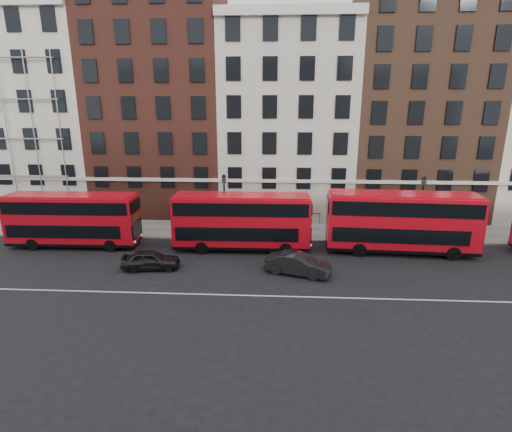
# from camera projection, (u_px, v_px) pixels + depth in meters

# --- Properties ---
(ground) EXTENTS (120.00, 120.00, 0.00)m
(ground) POSITION_uv_depth(u_px,v_px,m) (289.00, 282.00, 25.85)
(ground) COLOR black
(ground) RESTS_ON ground
(pavement) EXTENTS (80.00, 5.00, 0.15)m
(pavement) POSITION_uv_depth(u_px,v_px,m) (286.00, 231.00, 35.91)
(pavement) COLOR gray
(pavement) RESTS_ON ground
(kerb) EXTENTS (80.00, 0.30, 0.16)m
(kerb) POSITION_uv_depth(u_px,v_px,m) (286.00, 240.00, 33.51)
(kerb) COLOR gray
(kerb) RESTS_ON ground
(road_centre_line) EXTENTS (70.00, 0.12, 0.01)m
(road_centre_line) POSITION_uv_depth(u_px,v_px,m) (289.00, 296.00, 23.93)
(road_centre_line) COLOR white
(road_centre_line) RESTS_ON ground
(building_terrace) EXTENTS (64.00, 11.95, 22.00)m
(building_terrace) POSITION_uv_depth(u_px,v_px,m) (284.00, 112.00, 40.22)
(building_terrace) COLOR #B1AA99
(building_terrace) RESTS_ON ground
(bus_a) EXTENTS (10.29, 2.64, 4.31)m
(bus_a) POSITION_uv_depth(u_px,v_px,m) (72.00, 219.00, 31.71)
(bus_a) COLOR red
(bus_a) RESTS_ON ground
(bus_b) EXTENTS (10.63, 2.71, 4.45)m
(bus_b) POSITION_uv_depth(u_px,v_px,m) (241.00, 220.00, 30.97)
(bus_b) COLOR red
(bus_b) RESTS_ON ground
(bus_c) EXTENTS (11.33, 3.32, 4.70)m
(bus_c) POSITION_uv_depth(u_px,v_px,m) (401.00, 221.00, 30.29)
(bus_c) COLOR red
(bus_c) RESTS_ON ground
(car_rear) EXTENTS (4.14, 2.07, 1.35)m
(car_rear) POSITION_uv_depth(u_px,v_px,m) (151.00, 260.00, 27.76)
(car_rear) COLOR black
(car_rear) RESTS_ON ground
(car_front) EXTENTS (4.64, 2.82, 1.44)m
(car_front) POSITION_uv_depth(u_px,v_px,m) (298.00, 264.00, 26.90)
(car_front) COLOR #242427
(car_front) RESTS_ON ground
(lamp_post_left) EXTENTS (0.44, 0.44, 5.33)m
(lamp_post_left) POSITION_uv_depth(u_px,v_px,m) (224.00, 202.00, 33.99)
(lamp_post_left) COLOR black
(lamp_post_left) RESTS_ON pavement
(lamp_post_right) EXTENTS (0.44, 0.44, 5.33)m
(lamp_post_right) POSITION_uv_depth(u_px,v_px,m) (421.00, 204.00, 33.01)
(lamp_post_right) COLOR black
(lamp_post_right) RESTS_ON pavement
(iron_railings) EXTENTS (6.60, 0.06, 1.00)m
(iron_railings) POSITION_uv_depth(u_px,v_px,m) (286.00, 218.00, 37.86)
(iron_railings) COLOR black
(iron_railings) RESTS_ON pavement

